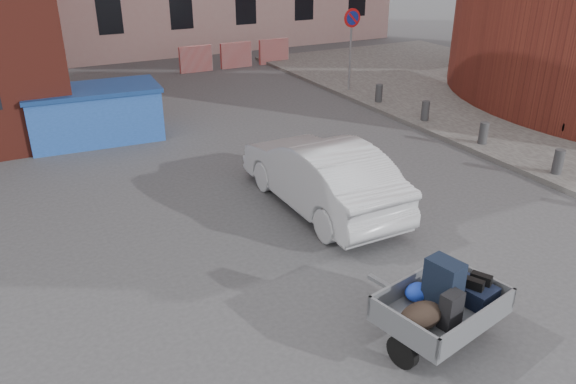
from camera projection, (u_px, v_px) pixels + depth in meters
ground at (361, 274)px, 8.94m from camera, size 120.00×120.00×0.00m
sidewalk at (567, 117)px, 16.35m from camera, size 9.00×24.00×0.12m
no_parking_sign at (351, 32)px, 18.25m from camera, size 0.60×0.09×2.65m
bollards at (483, 133)px, 14.04m from camera, size 0.22×9.02×0.55m
barriers at (236, 55)px, 22.56m from camera, size 4.70×0.18×1.00m
trailer at (441, 304)px, 7.19m from camera, size 1.79×1.93×1.20m
dumpster at (95, 114)px, 14.49m from camera, size 3.43×1.93×1.39m
silver_car at (321, 174)px, 10.88m from camera, size 1.51×4.22×1.39m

